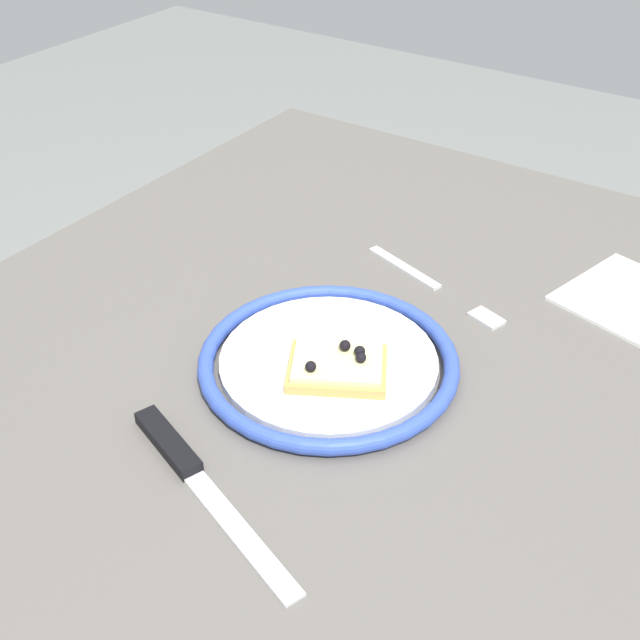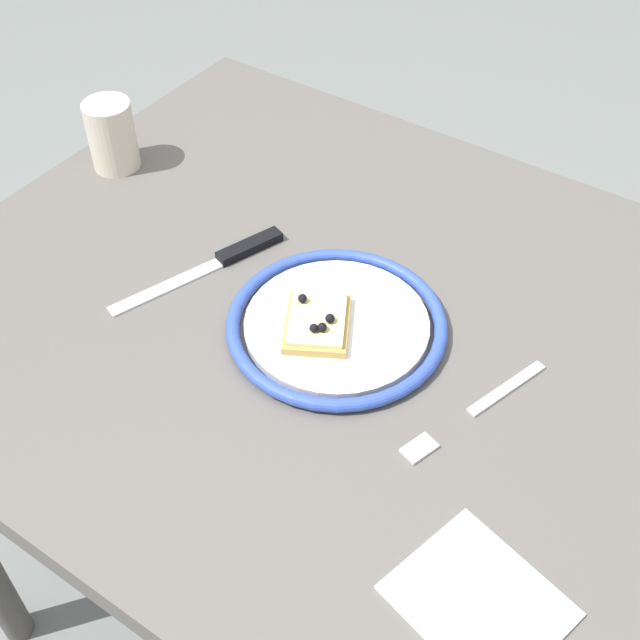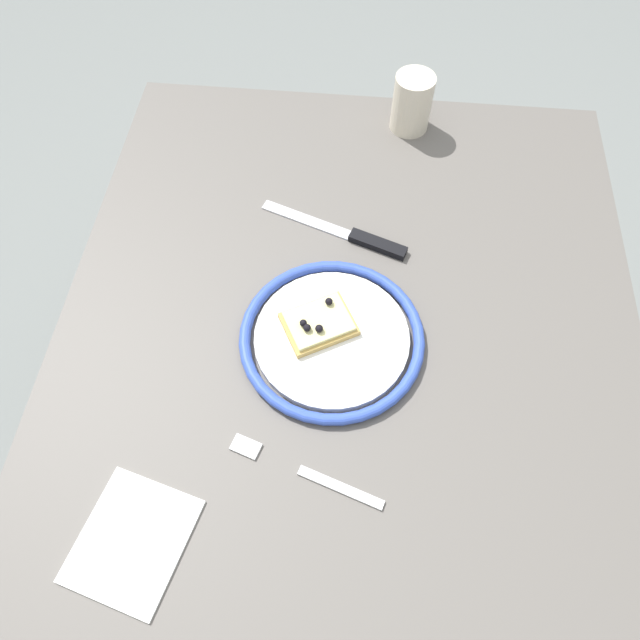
% 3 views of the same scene
% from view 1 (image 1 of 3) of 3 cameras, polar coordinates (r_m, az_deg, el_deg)
% --- Properties ---
extents(dining_table, '(1.05, 0.82, 0.76)m').
position_cam_1_polar(dining_table, '(0.88, -0.15, -6.96)').
color(dining_table, '#5B5651').
rests_on(dining_table, ground_plane).
extents(plate, '(0.25, 0.25, 0.02)m').
position_cam_1_polar(plate, '(0.80, 0.60, -2.89)').
color(plate, white).
rests_on(plate, dining_table).
extents(pizza_slice_near, '(0.11, 0.12, 0.03)m').
position_cam_1_polar(pizza_slice_near, '(0.78, 1.24, -3.21)').
color(pizza_slice_near, tan).
rests_on(pizza_slice_near, plate).
extents(knife, '(0.10, 0.23, 0.01)m').
position_cam_1_polar(knife, '(0.71, -9.25, -9.89)').
color(knife, silver).
rests_on(knife, dining_table).
extents(fork, '(0.08, 0.20, 0.00)m').
position_cam_1_polar(fork, '(0.93, 7.85, 2.38)').
color(fork, silver).
rests_on(fork, dining_table).
extents(napkin, '(0.16, 0.15, 0.00)m').
position_cam_1_polar(napkin, '(0.96, 20.57, 1.47)').
color(napkin, white).
rests_on(napkin, dining_table).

